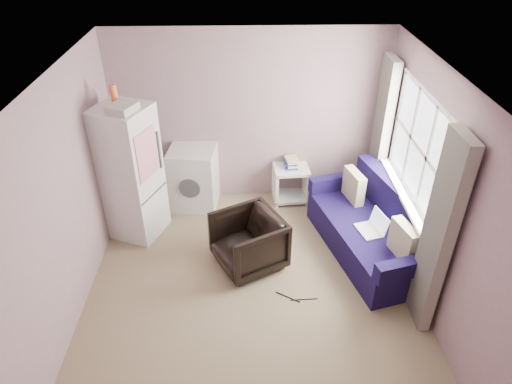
# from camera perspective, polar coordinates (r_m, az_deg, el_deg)

# --- Properties ---
(room) EXTENTS (3.84, 4.24, 2.54)m
(room) POSITION_cam_1_polar(r_m,az_deg,el_deg) (4.60, -0.17, -1.40)
(room) COLOR #857457
(room) RESTS_ON ground
(armchair) EXTENTS (0.96, 0.98, 0.77)m
(armchair) POSITION_cam_1_polar(r_m,az_deg,el_deg) (5.52, -0.96, -5.95)
(armchair) COLOR black
(armchair) RESTS_ON ground
(fridge) EXTENTS (0.80, 0.80, 2.04)m
(fridge) POSITION_cam_1_polar(r_m,az_deg,el_deg) (6.00, -15.39, 2.35)
(fridge) COLOR silver
(fridge) RESTS_ON ground
(washing_machine) EXTENTS (0.71, 0.71, 0.91)m
(washing_machine) POSITION_cam_1_polar(r_m,az_deg,el_deg) (6.63, -7.74, 2.06)
(washing_machine) COLOR silver
(washing_machine) RESTS_ON ground
(side_table) EXTENTS (0.54, 0.54, 0.69)m
(side_table) POSITION_cam_1_polar(r_m,az_deg,el_deg) (6.77, 4.29, 1.52)
(side_table) COLOR silver
(side_table) RESTS_ON ground
(sofa) EXTENTS (1.37, 2.12, 0.87)m
(sofa) POSITION_cam_1_polar(r_m,az_deg,el_deg) (5.95, 14.49, -4.68)
(sofa) COLOR #150D3E
(sofa) RESTS_ON ground
(window_dressing) EXTENTS (0.17, 2.62, 2.18)m
(window_dressing) POSITION_cam_1_polar(r_m,az_deg,el_deg) (5.58, 18.08, 1.74)
(window_dressing) COLOR white
(window_dressing) RESTS_ON ground
(floor_cables) EXTENTS (0.47, 0.18, 0.01)m
(floor_cables) POSITION_cam_1_polar(r_m,az_deg,el_deg) (5.36, 5.03, -13.08)
(floor_cables) COLOR black
(floor_cables) RESTS_ON ground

